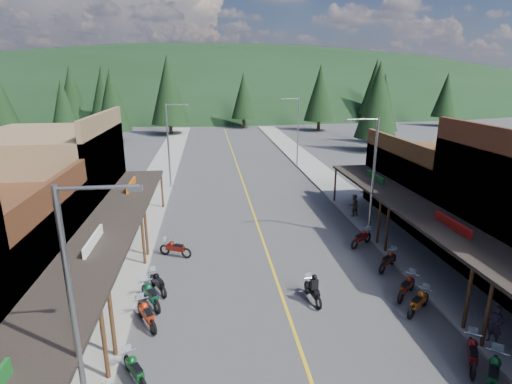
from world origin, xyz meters
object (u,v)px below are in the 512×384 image
object	(u,v)px
bike_east_9	(388,260)
rider_on_bike	(313,290)
streetlight_0	(79,313)
bike_west_8	(150,294)
pine_11	(378,100)
bike_east_6	(472,352)
streetlight_3	(297,129)
shop_west_3	(52,184)
bike_west_6	(135,369)
bike_west_7	(146,313)
bike_east_7	(419,301)
pine_0	(0,98)
pine_7	(71,91)
pedestrian_east_a	(495,325)
pine_10	(112,100)
shop_east_3	(439,185)
pine_9	(383,102)
bike_east_5	(494,372)
pine_4	(320,93)
pedestrian_east_b	(354,205)
streetlight_1	(170,142)
pine_1	(103,91)
bike_west_10	(175,248)
pine_5	(376,86)
pine_2	(169,89)
bike_west_9	(158,282)
pine_6	(446,95)
streetlight_2	(371,173)
pine_8	(64,111)
bike_east_8	(407,286)
pine_3	(244,95)

from	to	relation	value
bike_east_9	rider_on_bike	distance (m)	5.71
streetlight_0	bike_west_8	size ratio (longest dim) A/B	3.65
pine_11	bike_east_6	distance (m)	44.93
streetlight_3	streetlight_0	bearing A→B (deg)	-111.12
shop_west_3	streetlight_3	size ratio (longest dim) A/B	1.36
bike_west_6	bike_west_7	world-z (taller)	bike_west_7
bike_east_7	pine_0	bearing A→B (deg)	177.62
pine_7	pedestrian_east_a	bearing A→B (deg)	-63.37
pine_7	pine_11	distance (m)	64.40
pine_10	bike_east_6	xyz separation A→B (m)	(24.17, -54.24, -6.19)
shop_east_3	bike_east_9	world-z (taller)	shop_east_3
bike_east_9	shop_west_3	bearing A→B (deg)	-152.86
bike_west_8	bike_east_9	xyz separation A→B (m)	(12.74, 2.21, -0.04)
pine_10	bike_east_9	xyz separation A→B (m)	(24.42, -46.45, -6.20)
streetlight_0	pine_9	distance (m)	59.69
streetlight_0	bike_east_5	size ratio (longest dim) A/B	3.50
pine_4	pedestrian_east_b	xyz separation A→B (m)	(-10.56, -48.08, -6.24)
streetlight_1	pine_1	world-z (taller)	pine_1
streetlight_1	rider_on_bike	size ratio (longest dim) A/B	3.86
pine_10	bike_west_10	bearing A→B (deg)	-73.99
pine_0	pine_5	size ratio (longest dim) A/B	0.79
pine_2	bike_west_9	size ratio (longest dim) A/B	7.12
pine_2	pine_9	distance (m)	36.44
bike_west_6	bike_east_9	distance (m)	14.52
bike_west_9	bike_west_10	xyz separation A→B (m)	(0.57, 4.02, 0.03)
pine_9	bike_west_8	distance (m)	53.47
bike_west_10	bike_east_7	world-z (taller)	bike_east_7
bike_east_7	pine_10	bearing A→B (deg)	166.67
pedestrian_east_a	pine_6	bearing A→B (deg)	126.07
pine_6	pine_11	world-z (taller)	pine_11
streetlight_1	bike_east_9	size ratio (longest dim) A/B	3.92
pine_10	pine_5	bearing A→B (deg)	22.93
streetlight_2	bike_west_8	bearing A→B (deg)	-153.35
pine_0	bike_east_7	distance (m)	77.95
streetlight_3	rider_on_bike	size ratio (longest dim) A/B	3.86
shop_east_3	bike_west_10	size ratio (longest dim) A/B	5.30
bike_east_6	pedestrian_east_b	bearing A→B (deg)	116.12
bike_east_5	pedestrian_east_b	size ratio (longest dim) A/B	1.34
shop_east_3	bike_east_6	xyz separation A→B (m)	(-7.59, -15.54, -1.94)
pine_2	pine_8	distance (m)	21.73
pine_1	pine_8	bearing A→B (deg)	-86.19
pine_8	bike_east_9	world-z (taller)	pine_8
bike_west_10	pedestrian_east_a	distance (m)	16.57
streetlight_0	pine_5	world-z (taller)	pine_5
bike_west_10	bike_east_8	size ratio (longest dim) A/B	0.97
bike_west_8	pedestrian_east_b	size ratio (longest dim) A/B	1.29
streetlight_1	bike_west_9	size ratio (longest dim) A/B	4.07
shop_west_3	pedestrian_east_a	size ratio (longest dim) A/B	6.66
pine_3	bike_west_8	xyz separation A→B (m)	(-10.32, -64.66, -5.86)
pine_4	rider_on_bike	world-z (taller)	pine_4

